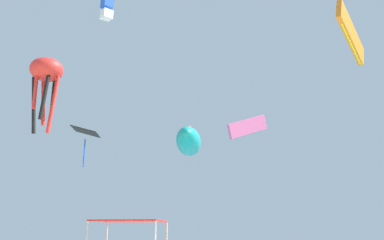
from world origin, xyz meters
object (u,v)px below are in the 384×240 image
(kite_parafoil_orange, at_px, (351,35))
(kite_inflatable_teal, at_px, (189,142))
(kite_box_blue, at_px, (107,9))
(canopy_tent, at_px, (130,224))
(kite_octopus_red, at_px, (46,74))
(kite_parafoil_pink, at_px, (248,127))
(kite_diamond_black, at_px, (86,133))

(kite_parafoil_orange, distance_m, kite_inflatable_teal, 16.34)
(kite_box_blue, bearing_deg, kite_parafoil_orange, 133.59)
(canopy_tent, relative_size, kite_octopus_red, 0.49)
(kite_octopus_red, bearing_deg, kite_box_blue, 172.32)
(kite_octopus_red, bearing_deg, kite_parafoil_orange, 129.96)
(canopy_tent, height_order, kite_inflatable_teal, kite_inflatable_teal)
(kite_inflatable_teal, relative_size, kite_parafoil_pink, 1.87)
(kite_parafoil_orange, xyz_separation_m, kite_diamond_black, (-24.96, 6.26, -6.32))
(kite_parafoil_orange, distance_m, kite_diamond_black, 26.49)
(kite_parafoil_orange, height_order, kite_box_blue, kite_box_blue)
(kite_parafoil_pink, bearing_deg, canopy_tent, 35.22)
(kite_box_blue, relative_size, kite_parafoil_pink, 0.51)
(kite_box_blue, xyz_separation_m, kite_parafoil_pink, (12.59, 6.32, -9.98))
(canopy_tent, bearing_deg, kite_inflatable_teal, 87.87)
(kite_parafoil_orange, bearing_deg, canopy_tent, 163.52)
(kite_box_blue, xyz_separation_m, kite_inflatable_teal, (7.40, 1.79, -12.27))
(kite_diamond_black, xyz_separation_m, kite_box_blue, (3.66, -6.19, 10.20))
(kite_diamond_black, distance_m, kite_box_blue, 12.48)
(canopy_tent, xyz_separation_m, kite_box_blue, (-6.80, 14.29, 19.49))
(kite_diamond_black, height_order, kite_inflatable_teal, kite_diamond_black)
(kite_parafoil_orange, relative_size, kite_box_blue, 2.89)
(kite_box_blue, bearing_deg, kite_inflatable_teal, 147.40)
(kite_parafoil_orange, height_order, kite_parafoil_pink, kite_parafoil_orange)
(kite_parafoil_orange, relative_size, kite_inflatable_teal, 0.80)
(kite_parafoil_orange, xyz_separation_m, kite_parafoil_pink, (-8.71, 6.39, -6.10))
(canopy_tent, xyz_separation_m, kite_parafoil_orange, (14.49, 14.23, 15.61))
(canopy_tent, xyz_separation_m, kite_parafoil_pink, (5.78, 20.62, 9.51))
(kite_parafoil_orange, bearing_deg, kite_box_blue, 118.88)
(canopy_tent, height_order, kite_parafoil_orange, kite_parafoil_orange)
(kite_octopus_red, relative_size, kite_inflatable_teal, 0.83)
(kite_diamond_black, bearing_deg, kite_octopus_red, 174.00)
(kite_parafoil_orange, height_order, kite_diamond_black, kite_parafoil_orange)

